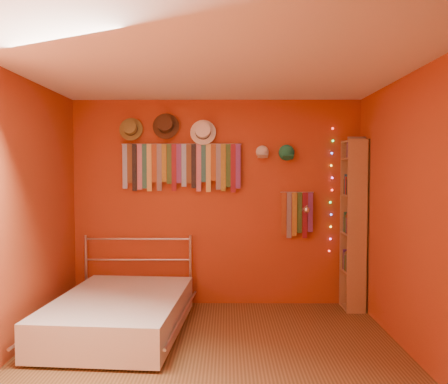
{
  "coord_description": "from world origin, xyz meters",
  "views": [
    {
      "loc": [
        0.13,
        -3.58,
        1.62
      ],
      "look_at": [
        0.1,
        0.9,
        1.42
      ],
      "focal_mm": 35.0,
      "sensor_mm": 36.0,
      "label": 1
    }
  ],
  "objects_px": {
    "tie_rack": "(182,165)",
    "bed": "(120,313)",
    "bookshelf": "(357,224)",
    "reading_lamp": "(306,210)"
  },
  "relations": [
    {
      "from": "tie_rack",
      "to": "bed",
      "type": "distance_m",
      "value": 1.85
    },
    {
      "from": "bookshelf",
      "to": "bed",
      "type": "xyz_separation_m",
      "value": [
        -2.61,
        -0.79,
        -0.81
      ]
    },
    {
      "from": "tie_rack",
      "to": "reading_lamp",
      "type": "relative_size",
      "value": 4.53
    },
    {
      "from": "tie_rack",
      "to": "bed",
      "type": "bearing_deg",
      "value": -119.38
    },
    {
      "from": "bookshelf",
      "to": "tie_rack",
      "type": "bearing_deg",
      "value": 175.74
    },
    {
      "from": "reading_lamp",
      "to": "tie_rack",
      "type": "bearing_deg",
      "value": 173.0
    },
    {
      "from": "tie_rack",
      "to": "bookshelf",
      "type": "relative_size",
      "value": 0.72
    },
    {
      "from": "tie_rack",
      "to": "reading_lamp",
      "type": "distance_m",
      "value": 1.57
    },
    {
      "from": "tie_rack",
      "to": "bookshelf",
      "type": "height_order",
      "value": "bookshelf"
    },
    {
      "from": "tie_rack",
      "to": "reading_lamp",
      "type": "xyz_separation_m",
      "value": [
        1.47,
        -0.18,
        -0.53
      ]
    }
  ]
}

